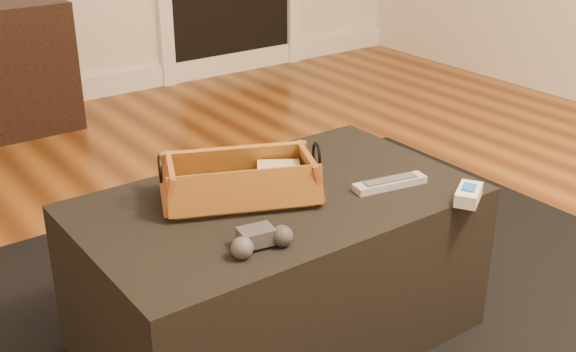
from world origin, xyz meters
TOP-DOWN VIEW (x-y plane):
  - baseboard at (0.00, 2.73)m, footprint 5.00×0.04m
  - area_rug at (-0.03, 0.31)m, footprint 2.60×2.00m
  - ottoman at (-0.03, 0.36)m, footprint 1.00×0.60m
  - tv_remote at (-0.14, 0.40)m, footprint 0.21×0.11m
  - cloth_bundle at (-0.01, 0.39)m, footprint 0.13×0.12m
  - wicker_basket at (-0.12, 0.40)m, footprint 0.44×0.34m
  - game_controller at (-0.22, 0.17)m, footprint 0.15×0.09m
  - silver_remote at (0.24, 0.24)m, footprint 0.21×0.08m
  - cream_gadget at (0.34, 0.06)m, footprint 0.12×0.10m

SIDE VIEW (x-z plane):
  - area_rug at x=-0.03m, z-range 0.00..0.01m
  - baseboard at x=0.00m, z-range 0.00..0.12m
  - ottoman at x=-0.03m, z-range 0.01..0.43m
  - silver_remote at x=0.24m, z-range 0.43..0.45m
  - cream_gadget at x=0.34m, z-range 0.43..0.47m
  - game_controller at x=-0.22m, z-range 0.43..0.48m
  - tv_remote at x=-0.14m, z-range 0.45..0.47m
  - cloth_bundle at x=-0.01m, z-range 0.45..0.50m
  - wicker_basket at x=-0.12m, z-range 0.41..0.55m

